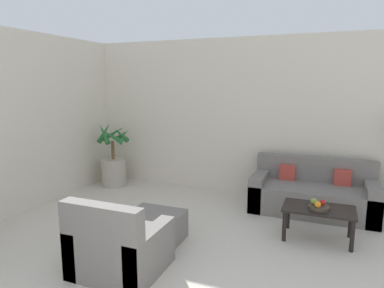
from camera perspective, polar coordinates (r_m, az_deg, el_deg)
The scene contains 10 objects.
wall_back at distance 5.90m, azimuth 14.98°, elevation 4.10°, with size 8.59×0.06×2.70m.
potted_palm at distance 6.68m, azimuth -12.93°, elevation -3.32°, with size 0.65×0.66×1.22m.
sofa_loveseat at distance 5.55m, azimuth 19.45°, elevation -7.92°, with size 1.79×0.83×0.79m.
coffee_table at distance 4.60m, azimuth 20.35°, elevation -10.65°, with size 0.85×0.50×0.41m.
fruit_bowl at distance 4.52m, azimuth 20.38°, elevation -9.90°, with size 0.24×0.24×0.04m.
apple_red at distance 4.55m, azimuth 20.96°, elevation -9.07°, with size 0.07×0.07×0.07m.
apple_green at distance 4.54m, azimuth 19.64°, elevation -8.99°, with size 0.08×0.08×0.08m.
orange_fruit at distance 4.44m, azimuth 20.22°, elevation -9.42°, with size 0.08×0.08×0.08m.
armchair at distance 3.75m, azimuth -12.02°, elevation -16.51°, with size 0.86×0.80×0.82m.
ottoman at distance 4.39m, azimuth -6.10°, elevation -13.50°, with size 0.66×0.53×0.36m.
Camera 1 is at (0.71, -0.08, 1.93)m, focal length 32.00 mm.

